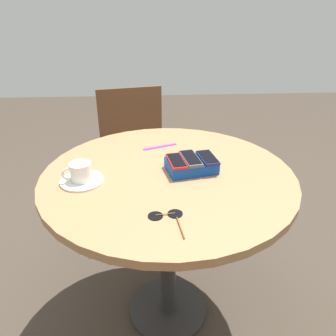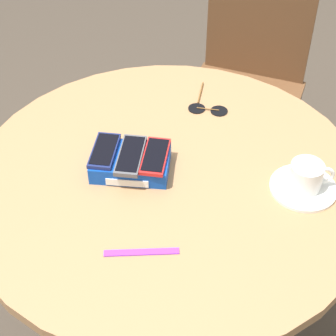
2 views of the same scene
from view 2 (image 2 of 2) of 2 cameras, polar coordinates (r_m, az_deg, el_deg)
name	(u,v)px [view 2 (image 2 of 2)]	position (r m, az deg, el deg)	size (l,w,h in m)	color
round_table	(168,206)	(1.44, 0.00, -3.89)	(0.97, 0.97, 0.77)	#2D2D2D
phone_box	(131,163)	(1.36, -3.80, 0.54)	(0.21, 0.16, 0.04)	#0F42AD
phone_navy	(104,151)	(1.35, -6.49, 1.76)	(0.08, 0.13, 0.01)	navy
phone_gray	(131,155)	(1.33, -3.82, 1.30)	(0.08, 0.15, 0.01)	#515156
phone_red	(156,155)	(1.33, -1.27, 1.29)	(0.08, 0.14, 0.01)	red
saucer	(303,188)	(1.36, 13.56, -1.96)	(0.16, 0.16, 0.01)	white
coffee_cup	(307,176)	(1.33, 13.92, -0.78)	(0.10, 0.08, 0.07)	white
lanyard_strap	(142,252)	(1.19, -2.71, -8.53)	(0.16, 0.02, 0.00)	purple
sunglasses	(207,108)	(1.56, 3.99, 6.11)	(0.11, 0.15, 0.01)	black
chair_far_side	(246,85)	(2.18, 7.90, 8.34)	(0.44, 0.44, 0.92)	brown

